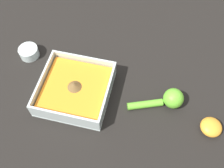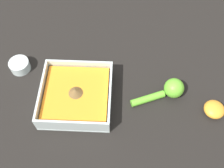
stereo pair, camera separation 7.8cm
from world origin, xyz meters
name	(u,v)px [view 1 (the left image)]	position (x,y,z in m)	size (l,w,h in m)	color
ground_plane	(83,85)	(0.00, 0.00, 0.00)	(4.00, 4.00, 0.00)	black
square_dish	(75,90)	(0.01, 0.03, 0.02)	(0.20, 0.20, 0.06)	silver
spice_bowl	(29,52)	(0.21, -0.07, 0.02)	(0.06, 0.06, 0.03)	silver
lemon_squeezer	(168,99)	(-0.26, 0.00, 0.03)	(0.16, 0.09, 0.06)	#6BC633
lemon_half	(211,127)	(-0.39, 0.06, 0.02)	(0.06, 0.06, 0.03)	orange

